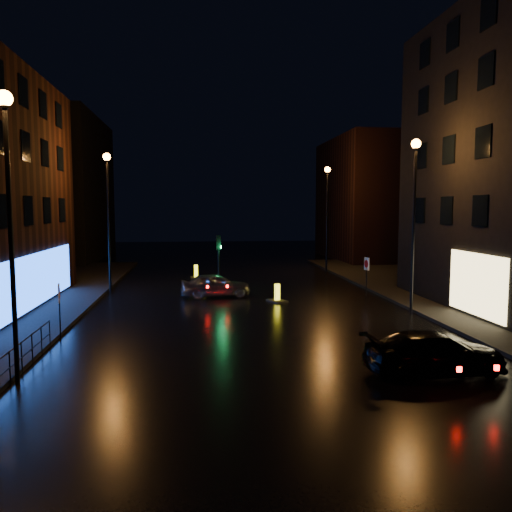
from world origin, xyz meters
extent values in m
plane|color=black|center=(0.00, 0.00, 0.00)|extent=(120.00, 120.00, 0.00)
cube|color=black|center=(14.00, 8.00, 0.07)|extent=(12.00, 44.00, 0.15)
cube|color=black|center=(-16.00, 35.00, 7.00)|extent=(8.00, 16.00, 14.00)
cube|color=black|center=(15.00, 32.00, 6.00)|extent=(8.00, 14.00, 12.00)
cylinder|color=black|center=(-7.80, -2.00, 4.00)|extent=(0.14, 0.14, 8.00)
cylinder|color=black|center=(-7.80, -2.00, 8.00)|extent=(0.20, 0.20, 0.25)
sphere|color=orange|center=(-7.80, -2.00, 8.15)|extent=(0.44, 0.44, 0.44)
cylinder|color=black|center=(-7.80, 14.00, 4.00)|extent=(0.14, 0.14, 8.00)
cylinder|color=black|center=(-7.80, 14.00, 8.00)|extent=(0.20, 0.20, 0.25)
sphere|color=orange|center=(-7.80, 14.00, 8.15)|extent=(0.44, 0.44, 0.44)
cylinder|color=black|center=(7.80, 6.00, 4.00)|extent=(0.14, 0.14, 8.00)
cylinder|color=black|center=(7.80, 6.00, 8.00)|extent=(0.20, 0.20, 0.25)
sphere|color=orange|center=(7.80, 6.00, 8.15)|extent=(0.44, 0.44, 0.44)
cylinder|color=black|center=(7.80, 22.00, 4.00)|extent=(0.14, 0.14, 8.00)
cylinder|color=black|center=(7.80, 22.00, 8.00)|extent=(0.20, 0.20, 0.25)
sphere|color=orange|center=(7.80, 22.00, 8.15)|extent=(0.44, 0.44, 0.44)
cube|color=black|center=(-1.20, 14.00, 0.06)|extent=(1.40, 2.40, 0.12)
cylinder|color=black|center=(-1.20, 14.00, 1.40)|extent=(0.12, 0.12, 2.80)
cube|color=black|center=(-1.20, 14.00, 3.00)|extent=(0.28, 0.22, 0.90)
cylinder|color=#0CFF59|center=(-1.06, 14.00, 2.72)|extent=(0.05, 0.18, 0.18)
cylinder|color=black|center=(-8.00, -1.00, 0.97)|extent=(0.05, 6.00, 0.05)
cylinder|color=black|center=(-8.00, -1.00, 0.50)|extent=(0.04, 6.00, 0.04)
cylinder|color=black|center=(-8.00, -1.00, 0.50)|extent=(0.04, 0.04, 1.00)
cylinder|color=black|center=(-8.00, 2.00, 0.50)|extent=(0.04, 0.04, 1.00)
imported|color=#9A9CA1|center=(-1.48, 11.78, 0.68)|extent=(4.13, 1.92, 1.37)
imported|color=black|center=(4.76, -2.53, 0.65)|extent=(4.57, 2.14, 1.29)
cube|color=black|center=(1.81, 9.78, 0.05)|extent=(1.15, 1.34, 0.09)
cube|color=yellow|center=(1.81, 9.78, 0.52)|extent=(0.31, 0.26, 0.94)
cube|color=black|center=(1.81, 9.78, 0.52)|extent=(0.26, 0.13, 0.56)
cube|color=black|center=(-2.62, 19.53, 0.05)|extent=(0.83, 1.18, 0.09)
cube|color=#FFF419|center=(-2.62, 19.53, 0.52)|extent=(0.27, 0.19, 0.94)
cube|color=black|center=(-2.62, 19.53, 0.52)|extent=(0.28, 0.04, 0.57)
cylinder|color=black|center=(-7.90, 3.05, 1.05)|extent=(0.06, 0.06, 2.11)
cube|color=silver|center=(-7.90, 3.05, 1.82)|extent=(0.16, 0.53, 0.72)
cylinder|color=#B20C0C|center=(-7.87, 3.06, 1.82)|extent=(0.11, 0.42, 0.42)
cylinder|color=black|center=(7.29, 11.02, 1.09)|extent=(0.06, 0.06, 2.18)
cube|color=white|center=(7.29, 11.02, 1.88)|extent=(0.14, 0.55, 0.74)
cylinder|color=#B20C0C|center=(7.26, 11.02, 1.88)|extent=(0.09, 0.43, 0.44)
camera|label=1|loc=(-2.57, -16.87, 5.13)|focal=35.00mm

